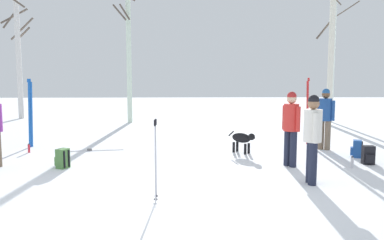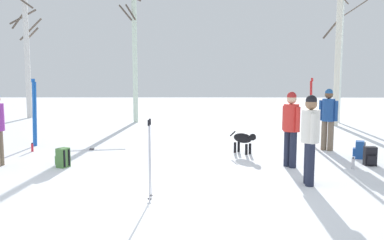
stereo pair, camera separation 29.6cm
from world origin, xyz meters
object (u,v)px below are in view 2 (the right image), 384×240
(dog, at_px, (244,139))
(backpack_2, at_px, (359,150))
(backpack_0, at_px, (63,158))
(person_2, at_px, (328,115))
(water_bottle_0, at_px, (32,147))
(birch_tree_2, at_px, (338,48))
(ski_pair_planted_1, at_px, (311,112))
(person_3, at_px, (310,134))
(ski_poles_0, at_px, (150,158))
(backpack_1, at_px, (370,156))
(birch_tree_3, at_px, (342,31))
(ski_pair_lying_1, at_px, (94,150))
(birch_tree_1, at_px, (134,36))
(ski_pair_planted_0, at_px, (35,113))
(person_0, at_px, (291,124))
(birch_tree_0, at_px, (27,49))
(water_bottle_1, at_px, (353,163))

(dog, relative_size, backpack_2, 1.54)
(dog, height_order, backpack_0, dog)
(person_2, height_order, water_bottle_0, person_2)
(backpack_0, xyz_separation_m, birch_tree_2, (8.84, 7.58, 2.95))
(ski_pair_planted_1, height_order, backpack_2, ski_pair_planted_1)
(person_3, bearing_deg, ski_poles_0, -160.74)
(backpack_1, xyz_separation_m, birch_tree_3, (2.28, 8.35, 3.76))
(person_2, relative_size, backpack_1, 3.90)
(ski_pair_lying_1, xyz_separation_m, backpack_0, (-0.16, -2.05, 0.20))
(birch_tree_1, bearing_deg, ski_poles_0, -80.01)
(dog, distance_m, water_bottle_0, 5.78)
(backpack_2, bearing_deg, ski_pair_planted_1, 109.51)
(dog, relative_size, ski_pair_planted_0, 0.34)
(person_2, distance_m, person_3, 3.78)
(person_0, bearing_deg, person_3, -89.59)
(person_3, height_order, backpack_2, person_3)
(ski_pair_planted_1, bearing_deg, birch_tree_1, 137.21)
(ski_pair_planted_1, relative_size, birch_tree_3, 0.26)
(birch_tree_3, bearing_deg, dog, -125.85)
(person_2, height_order, backpack_0, person_2)
(person_0, xyz_separation_m, birch_tree_0, (-10.33, 10.31, 2.36))
(ski_poles_0, distance_m, water_bottle_1, 4.88)
(ski_pair_planted_0, relative_size, ski_pair_lying_1, 1.12)
(backpack_2, bearing_deg, person_0, -154.40)
(person_0, height_order, birch_tree_1, birch_tree_1)
(person_0, relative_size, ski_pair_planted_0, 0.87)
(person_0, bearing_deg, ski_pair_planted_1, 65.83)
(water_bottle_0, bearing_deg, person_2, 1.84)
(backpack_1, distance_m, water_bottle_0, 8.67)
(backpack_2, height_order, birch_tree_1, birch_tree_1)
(water_bottle_0, bearing_deg, person_0, -14.73)
(person_3, xyz_separation_m, water_bottle_1, (1.35, 1.27, -0.85))
(person_3, height_order, birch_tree_0, birch_tree_0)
(water_bottle_1, bearing_deg, ski_pair_planted_1, 91.42)
(birch_tree_3, bearing_deg, ski_pair_planted_0, -151.88)
(water_bottle_1, xyz_separation_m, birch_tree_3, (2.81, 8.71, 3.85))
(water_bottle_0, relative_size, birch_tree_3, 0.03)
(person_0, xyz_separation_m, backpack_1, (1.89, 0.17, -0.77))
(birch_tree_3, bearing_deg, backpack_0, -137.42)
(ski_pair_planted_1, relative_size, birch_tree_1, 0.27)
(ski_poles_0, bearing_deg, backpack_0, 133.28)
(ski_poles_0, relative_size, birch_tree_3, 0.18)
(ski_pair_planted_1, bearing_deg, person_2, -75.36)
(backpack_0, xyz_separation_m, water_bottle_0, (-1.46, 1.81, -0.10))
(dog, relative_size, birch_tree_1, 0.09)
(ski_pair_lying_1, bearing_deg, ski_pair_planted_1, 8.01)
(ski_pair_planted_1, bearing_deg, ski_pair_planted_0, -178.20)
(ski_pair_lying_1, xyz_separation_m, backpack_1, (6.90, -1.81, 0.20))
(person_2, bearing_deg, birch_tree_0, 144.96)
(ski_pair_planted_0, relative_size, backpack_2, 4.50)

